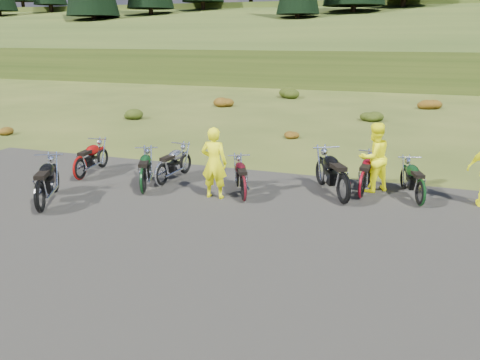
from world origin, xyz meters
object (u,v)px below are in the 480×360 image
(motorcycle_0, at_px, (42,213))
(motorcycle_7, at_px, (419,207))
(motorcycle_3, at_px, (162,187))
(person_middle, at_px, (214,164))

(motorcycle_0, height_order, motorcycle_7, motorcycle_0)
(motorcycle_3, bearing_deg, person_middle, -98.73)
(motorcycle_3, xyz_separation_m, motorcycle_7, (6.80, 0.63, 0.00))
(motorcycle_3, distance_m, motorcycle_7, 6.83)
(motorcycle_3, xyz_separation_m, person_middle, (1.76, -0.43, 0.93))
(motorcycle_0, xyz_separation_m, person_middle, (3.52, 2.34, 0.93))
(motorcycle_0, distance_m, person_middle, 4.33)
(motorcycle_0, bearing_deg, motorcycle_3, -59.35)
(person_middle, bearing_deg, motorcycle_0, 31.06)
(motorcycle_7, bearing_deg, motorcycle_3, 78.59)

